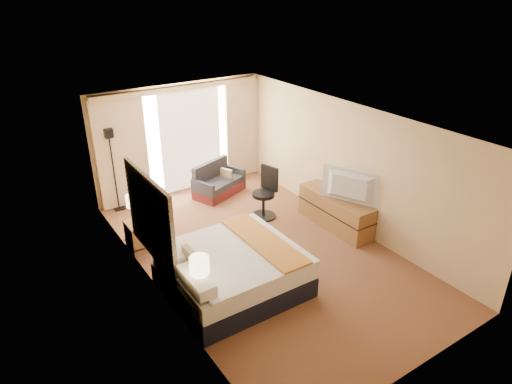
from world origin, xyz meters
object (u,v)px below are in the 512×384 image
nightstand_right (140,235)px  lamp_left (200,266)px  floor_lamp (111,153)px  desk_chair (265,195)px  loveseat (218,184)px  nightstand_left (200,306)px  media_dresser (335,211)px  television (349,188)px  lamp_right (133,201)px  bed (232,270)px

nightstand_right → lamp_left: bearing=-89.5°
floor_lamp → desk_chair: 3.43m
nightstand_right → loveseat: bearing=27.9°
nightstand_left → nightstand_right: size_ratio=1.00×
nightstand_right → media_dresser: 3.97m
media_dresser → lamp_left: 3.90m
nightstand_right → floor_lamp: bearing=84.7°
nightstand_right → loveseat: (2.44, 1.29, -0.02)m
desk_chair → nightstand_right: bearing=159.1°
television → lamp_right: bearing=38.4°
media_dresser → nightstand_left: bearing=-164.2°
nightstand_left → nightstand_right: (0.00, 2.50, 0.00)m
bed → loveseat: bearing=64.3°
media_dresser → television: television is taller
floor_lamp → desk_chair: floor_lamp is taller
loveseat → floor_lamp: 2.57m
nightstand_right → floor_lamp: floor_lamp is taller
lamp_right → loveseat: bearing=26.8°
nightstand_right → bed: size_ratio=0.26×
nightstand_right → lamp_right: (-0.03, 0.04, 0.72)m
lamp_left → television: 3.70m
desk_chair → lamp_right: size_ratio=1.99×
nightstand_left → desk_chair: (2.75, 2.24, 0.23)m
nightstand_left → loveseat: size_ratio=0.39×
lamp_right → bed: bearing=-68.6°
desk_chair → television: (0.90, -1.55, 0.54)m
lamp_left → lamp_right: bearing=91.2°
nightstand_left → television: size_ratio=0.46×
media_dresser → bed: (-2.89, -0.65, 0.03)m
media_dresser → loveseat: (-1.26, 2.74, -0.09)m
television → media_dresser: bearing=-32.9°
nightstand_left → bed: (0.81, 0.40, 0.10)m
media_dresser → loveseat: bearing=114.7°
nightstand_right → desk_chair: bearing=-5.4°
nightstand_right → desk_chair: size_ratio=0.49×
floor_lamp → lamp_right: bearing=-96.4°
media_dresser → floor_lamp: size_ratio=0.95×
media_dresser → loveseat: loveseat is taller
loveseat → television: bearing=-89.3°
loveseat → floor_lamp: (-2.27, 0.56, 1.08)m
floor_lamp → media_dresser: bearing=-43.1°
bed → floor_lamp: (-0.64, 3.95, 0.96)m
floor_lamp → lamp_left: 4.41m
nightstand_left → media_dresser: media_dresser is taller
loveseat → television: size_ratio=1.18×
bed → lamp_right: lamp_right is taller
loveseat → lamp_left: 4.60m
media_dresser → floor_lamp: floor_lamp is taller
loveseat → lamp_left: bearing=-142.9°
media_dresser → lamp_right: 4.07m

